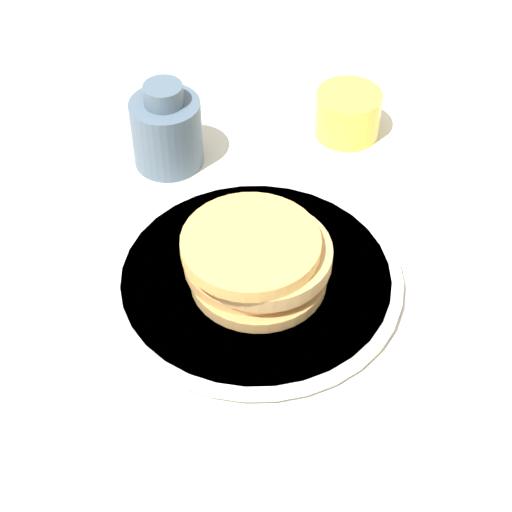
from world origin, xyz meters
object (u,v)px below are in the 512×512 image
(plate, at_px, (256,279))
(cream_jug, at_px, (167,130))
(pancake_stack, at_px, (257,258))
(juice_glass, at_px, (348,114))

(plate, height_order, cream_jug, cream_jug)
(plate, relative_size, pancake_stack, 1.99)
(pancake_stack, distance_m, juice_glass, 0.27)
(plate, bearing_deg, cream_jug, -46.88)
(pancake_stack, bearing_deg, plate, -62.62)
(pancake_stack, relative_size, cream_jug, 1.41)
(pancake_stack, height_order, cream_jug, cream_jug)
(cream_jug, bearing_deg, plate, 133.12)
(pancake_stack, height_order, juice_glass, pancake_stack)
(cream_jug, bearing_deg, pancake_stack, 132.94)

